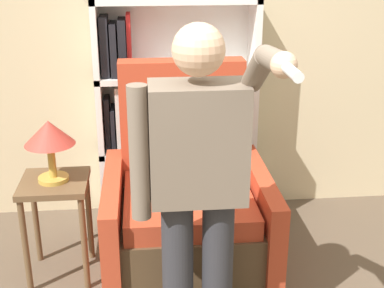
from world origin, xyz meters
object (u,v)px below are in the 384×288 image
object	(u,v)px
armchair	(186,210)
side_table	(56,201)
person_standing	(198,180)
bookcase	(162,115)
table_lamp	(49,136)

from	to	relation	value
armchair	side_table	distance (m)	0.78
armchair	person_standing	xyz separation A→B (m)	(-0.01, -0.76, 0.56)
bookcase	side_table	world-z (taller)	bookcase
armchair	table_lamp	bearing A→B (deg)	-176.41
armchair	side_table	world-z (taller)	armchair
bookcase	table_lamp	world-z (taller)	bookcase
bookcase	person_standing	world-z (taller)	person_standing
bookcase	person_standing	size ratio (longest dim) A/B	0.98
bookcase	side_table	xyz separation A→B (m)	(-0.66, -0.71, -0.28)
person_standing	bookcase	bearing A→B (deg)	94.06
bookcase	person_standing	xyz separation A→B (m)	(0.10, -1.42, 0.15)
bookcase	table_lamp	size ratio (longest dim) A/B	4.35
side_table	table_lamp	world-z (taller)	table_lamp
armchair	table_lamp	distance (m)	0.94
bookcase	armchair	bearing A→B (deg)	-80.32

